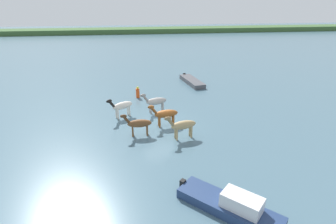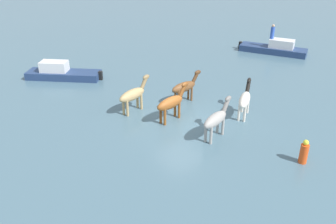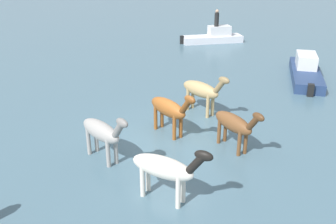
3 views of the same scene
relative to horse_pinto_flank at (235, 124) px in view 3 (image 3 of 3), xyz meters
The scene contains 9 objects.
ground_plane 2.51m from the horse_pinto_flank, 44.41° to the left, with size 154.85×154.85×0.00m, color #476675.
horse_pinto_flank is the anchor object (origin of this frame).
horse_dark_mare 4.40m from the horse_pinto_flank, 69.06° to the left, with size 2.37×0.96×1.84m.
horse_chestnut_trailing 2.48m from the horse_pinto_flank, 32.29° to the left, with size 2.41×0.82×1.86m.
horse_dun_straggler 3.68m from the horse_pinto_flank, 110.78° to the left, with size 2.20×1.54×1.83m.
horse_lead 3.18m from the horse_pinto_flank, 14.70° to the right, with size 2.42×0.96×1.87m.
boat_launch_far 16.02m from the horse_pinto_flank, 34.00° to the right, with size 2.54×4.61×1.33m.
boat_tender_starboard 9.21m from the horse_pinto_flank, 63.58° to the right, with size 4.59×4.51×1.35m.
person_spotter_bow 15.97m from the horse_pinto_flank, 34.61° to the right, with size 0.32×0.32×1.19m.
Camera 3 is at (-10.37, 6.03, 6.39)m, focal length 40.09 mm.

